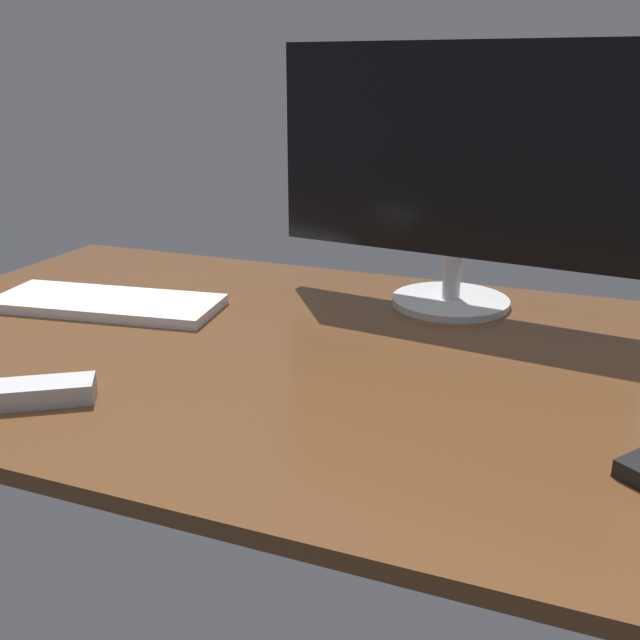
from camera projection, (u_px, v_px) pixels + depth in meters
desk at (300, 354)px, 105.59cm from camera, size 140.00×84.00×2.00cm
monitor at (459, 169)px, 116.46cm from camera, size 62.96×20.06×42.70cm
keyboard at (107, 303)px, 122.19cm from camera, size 39.96×19.45×1.72cm
tv_remote at (9, 395)px, 87.21cm from camera, size 19.42×14.89×2.60cm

